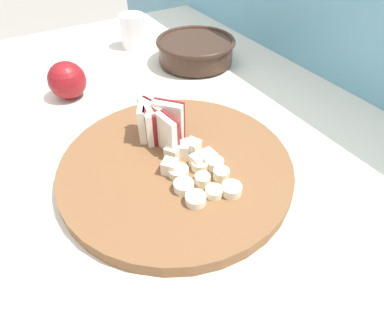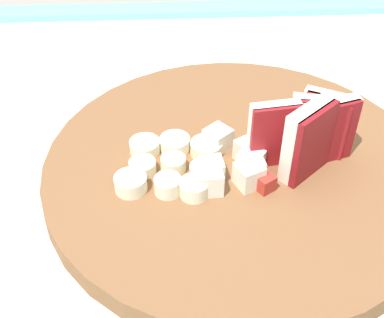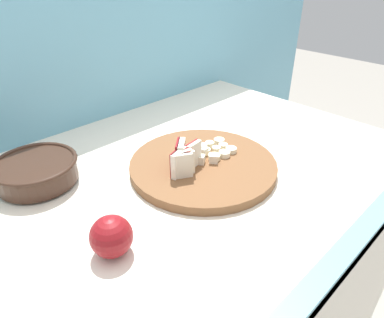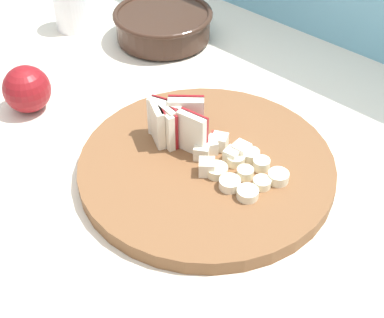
{
  "view_description": "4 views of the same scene",
  "coord_description": "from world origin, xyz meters",
  "px_view_note": "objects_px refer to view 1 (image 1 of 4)",
  "views": [
    {
      "loc": [
        0.4,
        -0.19,
        1.27
      ],
      "look_at": [
        0.11,
        -0.02,
        0.98
      ],
      "focal_mm": 30.18,
      "sensor_mm": 36.0,
      "label": 1
    },
    {
      "loc": [
        0.14,
        0.33,
        1.25
      ],
      "look_at": [
        0.12,
        0.02,
        0.98
      ],
      "focal_mm": 47.78,
      "sensor_mm": 36.0,
      "label": 2
    },
    {
      "loc": [
        -0.43,
        -0.5,
        1.37
      ],
      "look_at": [
        0.05,
        -0.02,
        0.97
      ],
      "focal_mm": 32.08,
      "sensor_mm": 36.0,
      "label": 3
    },
    {
      "loc": [
        0.44,
        -0.45,
        1.44
      ],
      "look_at": [
        0.06,
        -0.04,
        0.95
      ],
      "focal_mm": 51.36,
      "sensor_mm": 36.0,
      "label": 4
    }
  ],
  "objects_px": {
    "small_jar": "(133,31)",
    "ceramic_bowl": "(195,49)",
    "apple_wedge_fan": "(156,123)",
    "apple_dice_pile": "(187,154)",
    "cutting_board": "(176,166)",
    "banana_slice_rows": "(204,180)",
    "whole_apple": "(67,80)"
  },
  "relations": [
    {
      "from": "cutting_board",
      "to": "small_jar",
      "type": "relative_size",
      "value": 4.28
    },
    {
      "from": "ceramic_bowl",
      "to": "small_jar",
      "type": "bearing_deg",
      "value": -151.18
    },
    {
      "from": "ceramic_bowl",
      "to": "cutting_board",
      "type": "bearing_deg",
      "value": -35.88
    },
    {
      "from": "banana_slice_rows",
      "to": "apple_wedge_fan",
      "type": "bearing_deg",
      "value": -175.42
    },
    {
      "from": "apple_wedge_fan",
      "to": "ceramic_bowl",
      "type": "xyz_separation_m",
      "value": [
        -0.24,
        0.22,
        -0.02
      ]
    },
    {
      "from": "apple_wedge_fan",
      "to": "banana_slice_rows",
      "type": "bearing_deg",
      "value": 4.58
    },
    {
      "from": "apple_dice_pile",
      "to": "cutting_board",
      "type": "bearing_deg",
      "value": -104.72
    },
    {
      "from": "banana_slice_rows",
      "to": "small_jar",
      "type": "distance_m",
      "value": 0.54
    },
    {
      "from": "banana_slice_rows",
      "to": "cutting_board",
      "type": "bearing_deg",
      "value": -169.27
    },
    {
      "from": "apple_wedge_fan",
      "to": "apple_dice_pile",
      "type": "xyz_separation_m",
      "value": [
        0.07,
        0.02,
        -0.02
      ]
    },
    {
      "from": "cutting_board",
      "to": "banana_slice_rows",
      "type": "bearing_deg",
      "value": 10.73
    },
    {
      "from": "small_jar",
      "to": "apple_dice_pile",
      "type": "bearing_deg",
      "value": -13.79
    },
    {
      "from": "apple_dice_pile",
      "to": "whole_apple",
      "type": "bearing_deg",
      "value": -162.83
    },
    {
      "from": "apple_wedge_fan",
      "to": "whole_apple",
      "type": "height_order",
      "value": "apple_wedge_fan"
    },
    {
      "from": "ceramic_bowl",
      "to": "whole_apple",
      "type": "bearing_deg",
      "value": -89.5
    },
    {
      "from": "apple_wedge_fan",
      "to": "small_jar",
      "type": "distance_m",
      "value": 0.43
    },
    {
      "from": "cutting_board",
      "to": "apple_dice_pile",
      "type": "height_order",
      "value": "apple_dice_pile"
    },
    {
      "from": "apple_dice_pile",
      "to": "small_jar",
      "type": "height_order",
      "value": "small_jar"
    },
    {
      "from": "cutting_board",
      "to": "ceramic_bowl",
      "type": "distance_m",
      "value": 0.38
    },
    {
      "from": "apple_wedge_fan",
      "to": "apple_dice_pile",
      "type": "relative_size",
      "value": 1.18
    },
    {
      "from": "apple_dice_pile",
      "to": "banana_slice_rows",
      "type": "xyz_separation_m",
      "value": [
        0.06,
        -0.01,
        -0.0
      ]
    },
    {
      "from": "apple_wedge_fan",
      "to": "small_jar",
      "type": "height_order",
      "value": "apple_wedge_fan"
    },
    {
      "from": "apple_wedge_fan",
      "to": "whole_apple",
      "type": "relative_size",
      "value": 1.31
    },
    {
      "from": "apple_dice_pile",
      "to": "ceramic_bowl",
      "type": "bearing_deg",
      "value": 146.7
    },
    {
      "from": "small_jar",
      "to": "ceramic_bowl",
      "type": "bearing_deg",
      "value": 28.82
    },
    {
      "from": "apple_wedge_fan",
      "to": "ceramic_bowl",
      "type": "relative_size",
      "value": 0.53
    },
    {
      "from": "apple_dice_pile",
      "to": "banana_slice_rows",
      "type": "relative_size",
      "value": 0.86
    },
    {
      "from": "cutting_board",
      "to": "apple_wedge_fan",
      "type": "relative_size",
      "value": 3.6
    },
    {
      "from": "whole_apple",
      "to": "cutting_board",
      "type": "bearing_deg",
      "value": 14.38
    },
    {
      "from": "ceramic_bowl",
      "to": "apple_dice_pile",
      "type": "bearing_deg",
      "value": -33.3
    },
    {
      "from": "cutting_board",
      "to": "whole_apple",
      "type": "bearing_deg",
      "value": -165.62
    },
    {
      "from": "banana_slice_rows",
      "to": "whole_apple",
      "type": "bearing_deg",
      "value": -166.21
    }
  ]
}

